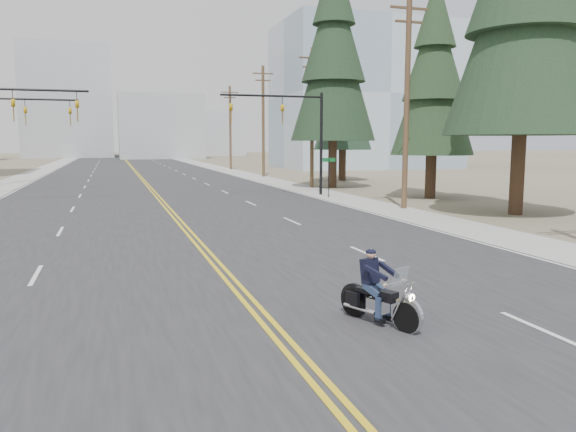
# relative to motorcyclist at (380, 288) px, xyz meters

# --- Properties ---
(road) EXTENTS (20.00, 200.00, 0.01)m
(road) POSITION_rel_motorcyclist_xyz_m (-2.16, 64.58, -0.75)
(road) COLOR #303033
(road) RESTS_ON ground
(sidewalk_left) EXTENTS (3.00, 200.00, 0.01)m
(sidewalk_left) POSITION_rel_motorcyclist_xyz_m (-13.66, 64.58, -0.75)
(sidewalk_left) COLOR #A5A5A0
(sidewalk_left) RESTS_ON ground
(sidewalk_right) EXTENTS (3.00, 200.00, 0.01)m
(sidewalk_right) POSITION_rel_motorcyclist_xyz_m (9.34, 64.58, -0.75)
(sidewalk_right) COLOR #A5A5A0
(sidewalk_right) RESTS_ON ground
(traffic_mast_right) EXTENTS (7.10, 0.26, 7.00)m
(traffic_mast_right) POSITION_rel_motorcyclist_xyz_m (6.82, 26.58, 4.18)
(traffic_mast_right) COLOR black
(traffic_mast_right) RESTS_ON ground
(traffic_mast_far) EXTENTS (6.10, 0.26, 7.00)m
(traffic_mast_far) POSITION_rel_motorcyclist_xyz_m (-11.47, 34.58, 4.12)
(traffic_mast_far) COLOR black
(traffic_mast_far) RESTS_ON ground
(street_sign) EXTENTS (0.90, 0.06, 2.62)m
(street_sign) POSITION_rel_motorcyclist_xyz_m (8.64, 24.58, 1.04)
(street_sign) COLOR black
(street_sign) RESTS_ON ground
(utility_pole_b) EXTENTS (2.20, 0.30, 11.50)m
(utility_pole_b) POSITION_rel_motorcyclist_xyz_m (10.34, 17.58, 5.23)
(utility_pole_b) COLOR brown
(utility_pole_b) RESTS_ON ground
(utility_pole_c) EXTENTS (2.20, 0.30, 11.00)m
(utility_pole_c) POSITION_rel_motorcyclist_xyz_m (10.34, 32.58, 4.97)
(utility_pole_c) COLOR brown
(utility_pole_c) RESTS_ON ground
(utility_pole_d) EXTENTS (2.20, 0.30, 11.50)m
(utility_pole_d) POSITION_rel_motorcyclist_xyz_m (10.34, 47.58, 5.23)
(utility_pole_d) COLOR brown
(utility_pole_d) RESTS_ON ground
(utility_pole_e) EXTENTS (2.20, 0.30, 11.00)m
(utility_pole_e) POSITION_rel_motorcyclist_xyz_m (10.34, 64.58, 4.97)
(utility_pole_e) COLOR brown
(utility_pole_e) RESTS_ON ground
(glass_building) EXTENTS (24.00, 16.00, 20.00)m
(glass_building) POSITION_rel_motorcyclist_xyz_m (29.84, 64.58, 9.24)
(glass_building) COLOR #9EB5CC
(glass_building) RESTS_ON ground
(haze_bldg_b) EXTENTS (18.00, 14.00, 14.00)m
(haze_bldg_b) POSITION_rel_motorcyclist_xyz_m (5.84, 119.58, 6.24)
(haze_bldg_b) COLOR #ADB2B7
(haze_bldg_b) RESTS_ON ground
(haze_bldg_c) EXTENTS (16.00, 12.00, 18.00)m
(haze_bldg_c) POSITION_rel_motorcyclist_xyz_m (37.84, 104.58, 8.24)
(haze_bldg_c) COLOR #B7BCC6
(haze_bldg_c) RESTS_ON ground
(haze_bldg_d) EXTENTS (20.00, 15.00, 26.00)m
(haze_bldg_d) POSITION_rel_motorcyclist_xyz_m (-14.16, 134.58, 12.24)
(haze_bldg_d) COLOR #ADB2B7
(haze_bldg_d) RESTS_ON ground
(haze_bldg_e) EXTENTS (14.00, 14.00, 12.00)m
(haze_bldg_e) POSITION_rel_motorcyclist_xyz_m (22.84, 144.58, 5.24)
(haze_bldg_e) COLOR #B7BCC6
(haze_bldg_e) RESTS_ON ground
(motorcyclist) EXTENTS (1.51, 2.11, 1.52)m
(motorcyclist) POSITION_rel_motorcyclist_xyz_m (0.00, 0.00, 0.00)
(motorcyclist) COLOR black
(motorcyclist) RESTS_ON ground
(conifer_mid) EXTENTS (5.32, 5.32, 14.19)m
(conifer_mid) POSITION_rel_motorcyclist_xyz_m (14.95, 22.40, 7.39)
(conifer_mid) COLOR #382619
(conifer_mid) RESTS_ON ground
(conifer_tall) EXTENTS (6.78, 6.78, 18.84)m
(conifer_tall) POSITION_rel_motorcyclist_xyz_m (12.04, 32.38, 10.06)
(conifer_tall) COLOR #382619
(conifer_tall) RESTS_ON ground
(conifer_far) EXTENTS (5.51, 5.51, 14.76)m
(conifer_far) POSITION_rel_motorcyclist_xyz_m (16.14, 40.01, 7.71)
(conifer_far) COLOR #382619
(conifer_far) RESTS_ON ground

